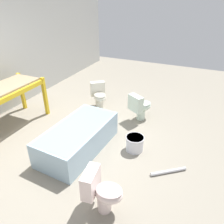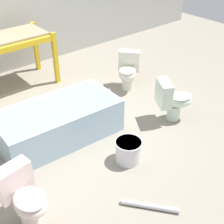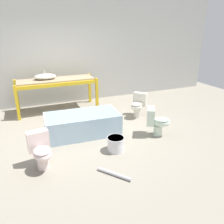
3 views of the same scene
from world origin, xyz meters
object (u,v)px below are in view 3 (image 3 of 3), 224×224
at_px(toilet_far, 157,121).
at_px(bucket_white, 116,144).
at_px(bathtub_main, 82,122).
at_px(toilet_extra, 41,150).
at_px(toilet_near, 138,105).
at_px(sink_basin, 45,77).

height_order(toilet_far, bucket_white, toilet_far).
distance_m(bathtub_main, toilet_far, 1.62).
height_order(toilet_extra, bucket_white, toilet_extra).
bearing_deg(toilet_near, bathtub_main, -115.29).
relative_size(bathtub_main, toilet_far, 2.63).
height_order(toilet_near, toilet_far, same).
xyz_separation_m(sink_basin, toilet_near, (2.12, -1.38, -0.64)).
xyz_separation_m(sink_basin, toilet_far, (1.97, -2.48, -0.64)).
bearing_deg(toilet_near, sink_basin, -162.96).
bearing_deg(bucket_white, toilet_extra, -179.24).
height_order(toilet_far, toilet_extra, same).
height_order(bathtub_main, bucket_white, bathtub_main).
relative_size(toilet_near, toilet_extra, 1.00).
bearing_deg(toilet_near, toilet_far, -47.92).
relative_size(sink_basin, toilet_near, 0.94).
xyz_separation_m(toilet_near, toilet_far, (-0.15, -1.10, 0.00)).
bearing_deg(bathtub_main, toilet_extra, -131.97).
relative_size(toilet_far, toilet_extra, 1.00).
bearing_deg(toilet_extra, toilet_near, 20.23).
bearing_deg(toilet_far, bathtub_main, 95.93).
xyz_separation_m(sink_basin, bathtub_main, (0.50, -1.80, -0.70)).
xyz_separation_m(sink_basin, toilet_extra, (-0.46, -2.76, -0.64)).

